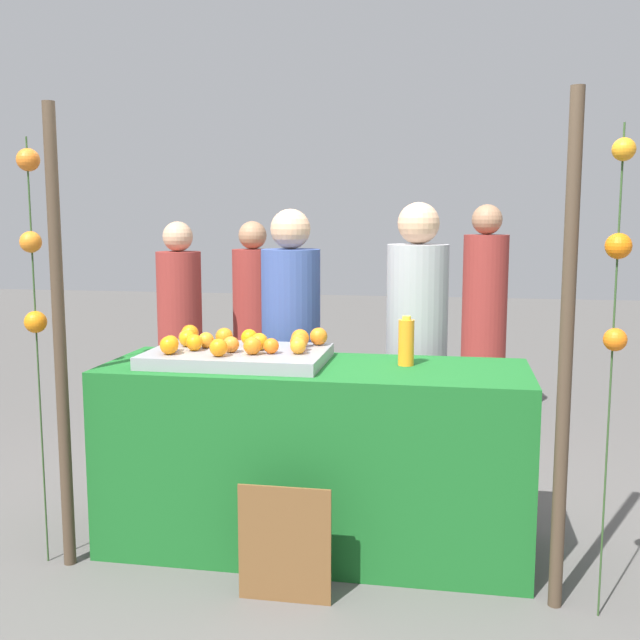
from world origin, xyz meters
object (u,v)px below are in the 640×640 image
chalkboard_sign (285,545)px  vendor_right (416,366)px  juice_bottle (406,342)px  vendor_left (291,365)px  orange_1 (252,346)px  orange_0 (299,342)px  stall_counter (315,457)px

chalkboard_sign → vendor_right: 1.43m
juice_bottle → chalkboard_sign: size_ratio=0.46×
vendor_left → orange_1: bearing=-92.1°
orange_0 → chalkboard_sign: 0.98m
juice_bottle → vendor_left: bearing=140.9°
chalkboard_sign → vendor_right: bearing=68.7°
stall_counter → orange_0: (-0.09, 0.05, 0.56)m
juice_bottle → vendor_right: bearing=87.9°
orange_0 → orange_1: (-0.20, -0.14, 0.00)m
orange_1 → vendor_right: (0.74, 0.77, -0.22)m
stall_counter → orange_0: 0.57m
orange_1 → vendor_right: vendor_right is taller
chalkboard_sign → stall_counter: bearing=87.5°
vendor_right → vendor_left: bearing=-177.4°
vendor_right → stall_counter: bearing=-124.0°
chalkboard_sign → vendor_right: (0.48, 1.23, 0.54)m
orange_0 → orange_1: bearing=-144.3°
orange_0 → chalkboard_sign: bearing=-84.1°
orange_0 → orange_1: 0.24m
stall_counter → orange_0: bearing=151.5°
stall_counter → vendor_left: 0.76m
vendor_right → orange_0: bearing=-130.9°
orange_0 → orange_1: size_ratio=0.99×
orange_0 → vendor_left: (-0.17, 0.59, -0.24)m
stall_counter → vendor_left: size_ratio=1.22×
orange_1 → chalkboard_sign: size_ratio=0.16×
chalkboard_sign → orange_0: bearing=95.9°
chalkboard_sign → juice_bottle: bearing=54.3°
stall_counter → chalkboard_sign: stall_counter is taller
orange_0 → vendor_left: bearing=105.8°
orange_1 → chalkboard_sign: 0.93m
orange_1 → juice_bottle: size_ratio=0.36×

